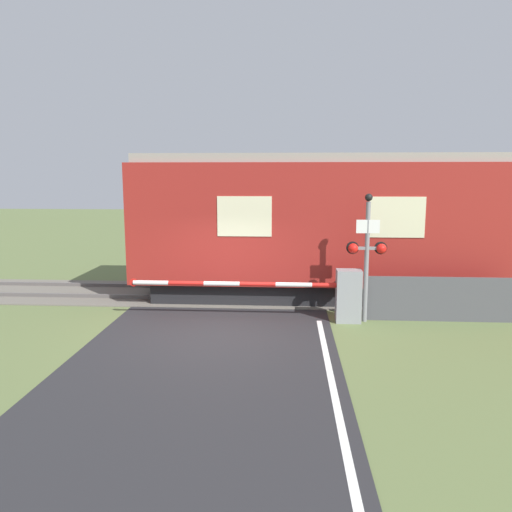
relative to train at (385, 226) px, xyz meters
The scene contains 6 objects.
ground_plane 6.04m from the train, 140.33° to the right, with size 80.00×80.00×0.00m, color #5B6B3D.
track_bed 4.83m from the train, behind, with size 36.00×3.20×0.13m.
train is the anchor object (origin of this frame).
crossing_barrier 3.39m from the train, 123.83° to the right, with size 5.70×0.44×1.28m.
signal_post 2.68m from the train, 109.23° to the right, with size 0.97×0.26×3.11m.
roadside_fence 3.00m from the train, 67.49° to the right, with size 3.66×0.06×1.10m.
Camera 1 is at (1.59, -10.82, 3.55)m, focal length 35.00 mm.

